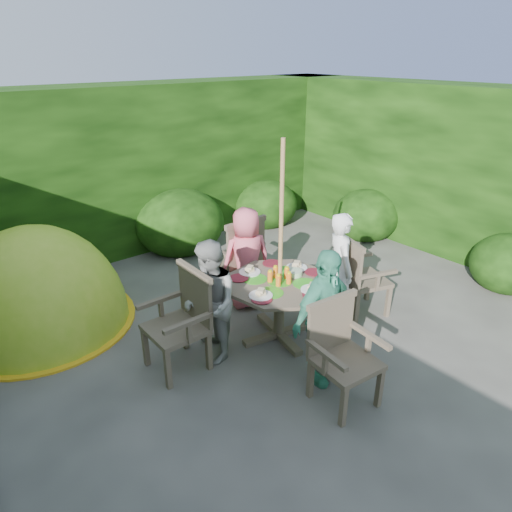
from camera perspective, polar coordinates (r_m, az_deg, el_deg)
ground at (r=4.90m, az=5.37°, el=-12.71°), size 60.00×60.00×0.00m
hedge_enclosure at (r=5.22m, az=-4.40°, el=5.33°), size 9.00×9.00×2.50m
patio_table at (r=4.93m, az=3.00°, el=-4.29°), size 1.41×1.41×0.83m
parasol_pole at (r=4.70m, az=3.10°, el=1.22°), size 0.05×0.05×2.20m
garden_chair_right at (r=5.55m, az=12.72°, el=-2.37°), size 0.66×0.70×0.94m
garden_chair_left at (r=4.59m, az=-9.17°, el=-7.80°), size 0.54×0.60×0.99m
garden_chair_back at (r=5.81m, az=-2.29°, el=0.05°), size 0.63×0.57×1.04m
garden_chair_front at (r=4.21m, az=10.53°, el=-11.63°), size 0.61×0.56×0.94m
child_right at (r=5.30m, az=10.47°, el=-1.53°), size 0.51×0.58×1.33m
child_left at (r=4.59m, az=-5.72°, el=-5.82°), size 0.68×0.76×1.29m
child_back at (r=5.53m, az=-1.20°, el=-0.30°), size 0.71×0.56×1.27m
child_front at (r=4.31m, az=8.40°, el=-7.65°), size 0.82×0.39×1.36m
dome_tent at (r=5.98m, az=-24.91°, el=-7.70°), size 2.45×2.45×2.40m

